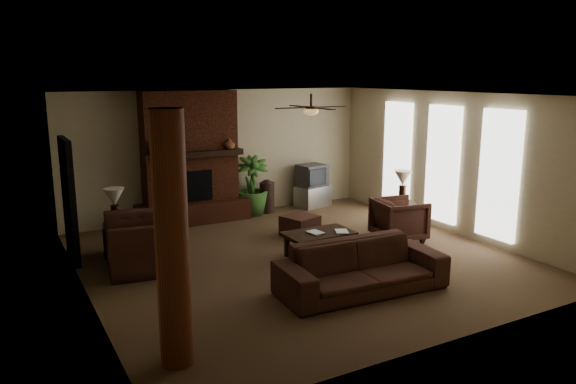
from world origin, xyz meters
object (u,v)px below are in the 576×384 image
armchair_right (399,217)px  lamp_left (114,200)px  log_column (172,242)px  armchair_left (144,234)px  lamp_right (403,180)px  floor_vase (267,194)px  ottoman (300,226)px  tv_stand (313,196)px  coffee_table (319,235)px  floor_plant (252,198)px  side_table_right (402,215)px  sofa (362,259)px  side_table_left (118,239)px

armchair_right → lamp_left: size_ratio=1.37×
log_column → armchair_left: log_column is taller
lamp_right → floor_vase: bearing=126.6°
ottoman → tv_stand: bearing=52.6°
coffee_table → floor_plant: size_ratio=0.90×
floor_plant → side_table_right: floor_plant is taller
log_column → coffee_table: bearing=35.2°
ottoman → floor_vase: floor_vase is taller
tv_stand → side_table_right: bearing=-92.2°
armchair_left → floor_vase: (3.43, 2.35, -0.15)m
lamp_right → armchair_right: bearing=-133.3°
floor_plant → floor_vase: bearing=-0.0°
tv_stand → floor_vase: bearing=164.7°
sofa → log_column: bearing=-163.7°
sofa → floor_vase: 4.95m
tv_stand → side_table_right: side_table_right is taller
sofa → armchair_left: 3.57m
floor_vase → log_column: bearing=-125.2°
log_column → lamp_right: 6.54m
coffee_table → side_table_right: side_table_right is taller
sofa → floor_plant: 4.90m
sofa → floor_plant: (0.53, 4.87, -0.12)m
sofa → floor_vase: size_ratio=3.24×
lamp_left → lamp_right: same height
armchair_right → coffee_table: 1.86m
side_table_left → armchair_left: bearing=-76.0°
tv_stand → lamp_right: bearing=-91.5°
tv_stand → floor_plant: (-1.62, 0.00, 0.12)m
armchair_left → coffee_table: size_ratio=1.11×
log_column → armchair_left: 3.34m
armchair_left → ottoman: bearing=104.8°
coffee_table → tv_stand: (1.85, 3.21, -0.12)m
lamp_right → side_table_left: bearing=169.0°
tv_stand → sofa: bearing=-129.2°
log_column → floor_plant: 6.66m
sofa → armchair_right: size_ratio=2.81×
armchair_right → log_column: bearing=125.3°
armchair_right → lamp_right: bearing=-32.9°
tv_stand → side_table_right: size_ratio=1.55×
sofa → lamp_right: size_ratio=3.84×
sofa → lamp_left: size_ratio=3.84×
ottoman → lamp_left: (-3.42, 0.54, 0.80)m
sofa → side_table_left: bearing=132.3°
floor_plant → side_table_left: 3.58m
log_column → floor_vase: log_column is taller
armchair_right → floor_vase: bearing=32.0°
side_table_left → lamp_right: bearing=-11.0°
ottoman → side_table_left: size_ratio=1.09×
lamp_right → ottoman: bearing=166.0°
armchair_left → ottoman: size_ratio=2.21×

